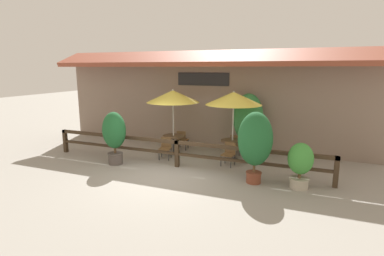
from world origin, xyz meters
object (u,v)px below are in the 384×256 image
chair_near_streetside (165,147)px  potted_plant_small_flowering (248,119)px  dining_table_middle (232,144)px  dining_table_near (173,139)px  potted_plant_entrance_palm (255,141)px  patio_umbrella_near (173,96)px  chair_middle_wallside (236,144)px  patio_umbrella_middle (234,98)px  chair_middle_streetside (229,153)px  potted_plant_broad_leaf (114,134)px  potted_plant_corner_fern (300,163)px  chair_near_wallside (182,139)px

chair_near_streetside → potted_plant_small_flowering: size_ratio=0.34×
dining_table_middle → chair_near_streetside: bearing=-161.3°
dining_table_near → chair_near_streetside: size_ratio=1.08×
dining_table_middle → potted_plant_entrance_palm: size_ratio=0.41×
patio_umbrella_near → chair_middle_wallside: 3.18m
potted_plant_entrance_palm → patio_umbrella_near: bearing=151.6°
chair_near_streetside → patio_umbrella_middle: 3.20m
chair_middle_streetside → patio_umbrella_middle: bearing=101.6°
dining_table_middle → potted_plant_entrance_palm: potted_plant_entrance_palm is taller
potted_plant_broad_leaf → potted_plant_entrance_palm: bearing=0.3°
patio_umbrella_near → potted_plant_corner_fern: 5.54m
chair_near_streetside → chair_near_wallside: same height
patio_umbrella_near → chair_middle_streetside: size_ratio=3.17×
chair_middle_wallside → potted_plant_corner_fern: (2.54, -2.70, 0.30)m
potted_plant_entrance_palm → chair_near_wallside: bearing=142.9°
potted_plant_corner_fern → dining_table_near: bearing=159.2°
patio_umbrella_middle → chair_middle_streetside: size_ratio=3.17×
chair_near_wallside → dining_table_near: bearing=79.5°
potted_plant_small_flowering → chair_middle_wallside: bearing=-150.0°
chair_middle_wallside → patio_umbrella_middle: bearing=99.1°
patio_umbrella_near → potted_plant_corner_fern: size_ratio=1.94×
patio_umbrella_middle → chair_middle_wallside: bearing=91.8°
potted_plant_broad_leaf → potted_plant_corner_fern: size_ratio=1.42×
patio_umbrella_near → chair_middle_streetside: bearing=-13.8°
patio_umbrella_near → potted_plant_corner_fern: (4.95, -1.88, -1.60)m
patio_umbrella_near → chair_near_streetside: patio_umbrella_near is taller
potted_plant_entrance_palm → potted_plant_corner_fern: 1.43m
chair_near_wallside → dining_table_middle: size_ratio=0.93×
patio_umbrella_near → dining_table_near: (-0.00, -0.00, -1.75)m
chair_near_wallside → potted_plant_broad_leaf: size_ratio=0.43×
patio_umbrella_middle → chair_middle_streetside: patio_umbrella_middle is taller
potted_plant_small_flowering → patio_umbrella_middle: bearing=-112.1°
dining_table_near → chair_near_wallside: size_ratio=1.08×
chair_near_streetside → potted_plant_small_flowering: 3.49m
dining_table_middle → potted_plant_entrance_palm: bearing=-59.8°
chair_middle_streetside → potted_plant_entrance_palm: (1.15, -1.36, 0.87)m
patio_umbrella_middle → dining_table_middle: size_ratio=2.94×
dining_table_near → potted_plant_corner_fern: potted_plant_corner_fern is taller
potted_plant_entrance_palm → patio_umbrella_middle: bearing=120.2°
chair_near_streetside → chair_middle_streetside: (2.49, 0.11, 0.00)m
chair_near_streetside → potted_plant_broad_leaf: 2.02m
patio_umbrella_near → chair_near_wallside: patio_umbrella_near is taller
patio_umbrella_middle → potted_plant_corner_fern: patio_umbrella_middle is taller
chair_middle_wallside → potted_plant_entrance_palm: potted_plant_entrance_palm is taller
potted_plant_corner_fern → potted_plant_small_flowering: potted_plant_small_flowering is taller
dining_table_near → chair_near_wallside: chair_near_wallside is taller
chair_near_streetside → dining_table_middle: chair_near_streetside is taller
chair_near_wallside → patio_umbrella_middle: size_ratio=0.32×
dining_table_middle → potted_plant_small_flowering: size_ratio=0.36×
dining_table_middle → potted_plant_small_flowering: potted_plant_small_flowering is taller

